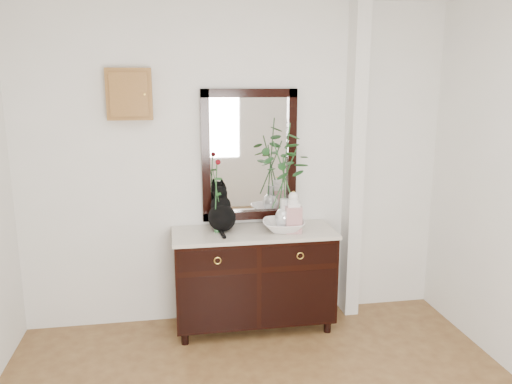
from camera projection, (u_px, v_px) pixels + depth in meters
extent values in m
cube|color=white|center=(237.00, 166.00, 4.19)|extent=(3.60, 0.04, 2.70)
cube|color=white|center=(354.00, 165.00, 4.28)|extent=(0.12, 0.20, 2.70)
cube|color=black|center=(254.00, 276.00, 4.16)|extent=(1.30, 0.50, 0.82)
cube|color=beige|center=(254.00, 233.00, 4.08)|extent=(1.33, 0.52, 0.03)
cube|color=black|center=(249.00, 156.00, 4.18)|extent=(0.80, 0.06, 1.10)
cube|color=white|center=(249.00, 155.00, 4.19)|extent=(0.66, 0.01, 0.96)
cube|color=brown|center=(129.00, 94.00, 3.89)|extent=(0.35, 0.10, 0.40)
imported|color=white|center=(284.00, 226.00, 4.08)|extent=(0.40, 0.40, 0.09)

